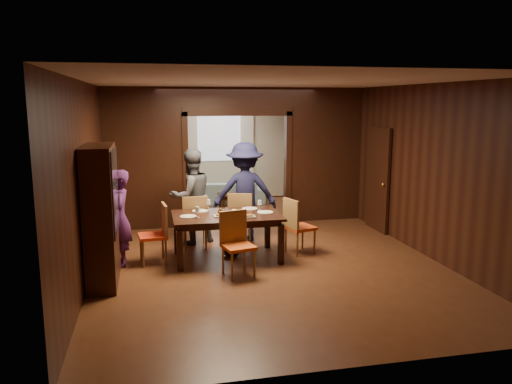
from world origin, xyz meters
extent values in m
plane|color=#542C17|center=(0.00, 0.00, 0.00)|extent=(9.00, 9.00, 0.00)
cube|color=silver|center=(0.00, 0.00, 2.90)|extent=(5.50, 9.00, 0.02)
cube|color=black|center=(0.00, 4.50, 1.45)|extent=(5.50, 0.02, 2.90)
cube|color=black|center=(-2.75, 0.00, 1.45)|extent=(0.02, 9.00, 2.90)
cube|color=black|center=(2.75, 0.00, 1.45)|extent=(0.02, 9.00, 2.90)
cube|color=black|center=(-1.93, 1.60, 1.20)|extent=(1.65, 0.15, 2.40)
cube|color=black|center=(1.93, 1.60, 1.20)|extent=(1.65, 0.15, 2.40)
cube|color=black|center=(0.00, 1.60, 2.65)|extent=(5.50, 0.15, 0.50)
cube|color=beige|center=(0.00, 4.47, 1.45)|extent=(5.40, 0.04, 2.85)
imported|color=#4B1D57|center=(-2.33, -0.76, 0.77)|extent=(0.42, 0.60, 1.55)
imported|color=#505157|center=(-1.10, 0.31, 0.88)|extent=(1.05, 0.95, 1.75)
imported|color=#17173A|center=(-0.09, 0.32, 0.93)|extent=(1.26, 0.79, 1.86)
imported|color=#9AC2CA|center=(0.11, 3.85, 0.28)|extent=(2.02, 0.97, 0.57)
imported|color=black|center=(-0.52, -0.65, 0.80)|extent=(0.30, 0.30, 0.07)
cube|color=black|center=(-0.61, -0.77, 0.38)|extent=(1.78, 1.10, 0.76)
cube|color=black|center=(0.18, 3.01, 0.20)|extent=(0.80, 0.50, 0.40)
cube|color=black|center=(-2.53, -1.50, 1.00)|extent=(0.40, 1.20, 2.00)
cube|color=black|center=(2.70, 0.50, 1.05)|extent=(0.06, 0.90, 2.10)
cube|color=silver|center=(0.00, 4.44, 1.70)|extent=(1.20, 0.03, 1.30)
cube|color=white|center=(-0.75, 4.40, 1.25)|extent=(0.35, 0.06, 2.40)
cube|color=white|center=(0.75, 4.40, 1.25)|extent=(0.35, 0.06, 2.40)
cylinder|color=silver|center=(-1.24, -0.81, 0.77)|extent=(0.27, 0.27, 0.01)
cylinder|color=white|center=(-1.01, -0.43, 0.77)|extent=(0.27, 0.27, 0.01)
cylinder|color=silver|center=(-0.15, -0.43, 0.77)|extent=(0.27, 0.27, 0.01)
cylinder|color=white|center=(0.05, -0.76, 0.77)|extent=(0.27, 0.27, 0.01)
cylinder|color=white|center=(-0.59, -1.13, 0.77)|extent=(0.27, 0.27, 0.01)
cube|color=gray|center=(-0.69, -0.88, 0.78)|extent=(0.30, 0.20, 0.04)
cube|color=gray|center=(-0.33, -1.02, 0.78)|extent=(0.30, 0.20, 0.04)
cylinder|color=white|center=(-0.54, -1.06, 0.83)|extent=(0.07, 0.07, 0.14)
camera|label=1|loc=(-1.82, -8.75, 2.59)|focal=35.00mm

